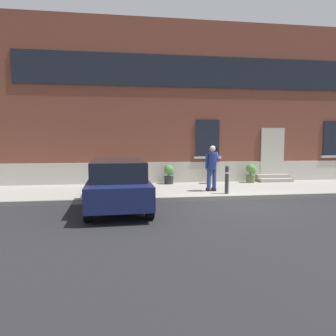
% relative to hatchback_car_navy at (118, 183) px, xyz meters
% --- Properties ---
extents(ground_plane, '(80.00, 80.00, 0.00)m').
position_rel_hatchback_car_navy_xyz_m(ground_plane, '(3.94, -0.03, -0.79)').
color(ground_plane, '#232326').
extents(sidewalk, '(24.00, 3.60, 0.15)m').
position_rel_hatchback_car_navy_xyz_m(sidewalk, '(3.94, 2.77, -0.71)').
color(sidewalk, '#99968E').
rests_on(sidewalk, ground).
extents(curb_edge, '(24.00, 0.12, 0.15)m').
position_rel_hatchback_car_navy_xyz_m(curb_edge, '(3.94, 0.91, -0.71)').
color(curb_edge, gray).
rests_on(curb_edge, ground).
extents(building_facade, '(24.00, 1.52, 7.50)m').
position_rel_hatchback_car_navy_xyz_m(building_facade, '(3.95, 5.26, 2.94)').
color(building_facade, brown).
rests_on(building_facade, ground).
extents(entrance_stoop, '(1.64, 0.64, 0.32)m').
position_rel_hatchback_car_navy_xyz_m(entrance_stoop, '(7.23, 4.30, -0.51)').
color(entrance_stoop, '#9E998E').
rests_on(entrance_stoop, sidewalk).
extents(hatchback_car_navy, '(1.92, 4.13, 1.50)m').
position_rel_hatchback_car_navy_xyz_m(hatchback_car_navy, '(0.00, 0.00, 0.00)').
color(hatchback_car_navy, '#161E4C').
rests_on(hatchback_car_navy, ground).
extents(bollard_near_person, '(0.15, 0.15, 1.04)m').
position_rel_hatchback_car_navy_xyz_m(bollard_near_person, '(3.88, 1.32, -0.08)').
color(bollard_near_person, '#333338').
rests_on(bollard_near_person, sidewalk).
extents(person_on_phone, '(0.51, 0.48, 1.75)m').
position_rel_hatchback_car_navy_xyz_m(person_on_phone, '(3.50, 1.97, 0.36)').
color(person_on_phone, navy).
rests_on(person_on_phone, sidewalk).
extents(planter_terracotta, '(0.44, 0.44, 0.86)m').
position_rel_hatchback_car_navy_xyz_m(planter_terracotta, '(0.24, 3.87, -0.18)').
color(planter_terracotta, '#B25B38').
rests_on(planter_terracotta, sidewalk).
extents(planter_charcoal, '(0.44, 0.44, 0.86)m').
position_rel_hatchback_car_navy_xyz_m(planter_charcoal, '(2.16, 4.15, -0.18)').
color(planter_charcoal, '#2D2D30').
rests_on(planter_charcoal, sidewalk).
extents(planter_cream, '(0.44, 0.44, 0.86)m').
position_rel_hatchback_car_navy_xyz_m(planter_cream, '(4.08, 4.01, -0.18)').
color(planter_cream, beige).
rests_on(planter_cream, sidewalk).
extents(planter_olive, '(0.44, 0.44, 0.86)m').
position_rel_hatchback_car_navy_xyz_m(planter_olive, '(6.00, 4.10, -0.18)').
color(planter_olive, '#606B38').
rests_on(planter_olive, sidewalk).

